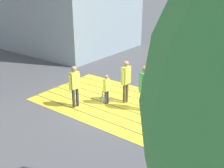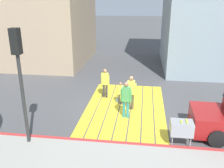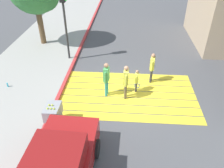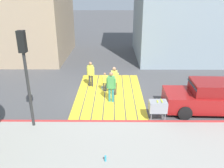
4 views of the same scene
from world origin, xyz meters
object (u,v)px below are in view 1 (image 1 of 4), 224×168
tennis_ball_cart (215,86)px  pedestrian_adult_trailing (75,84)px  car_parked_near_curb (213,64)px  pedestrian_adult_side (144,85)px  traffic_light_corner (179,66)px  pedestrian_child_with_racket (106,88)px  pedestrian_adult_lead (126,79)px

tennis_ball_cart → pedestrian_adult_trailing: (4.04, 3.45, 0.24)m
car_parked_near_curb → pedestrian_adult_side: 4.96m
traffic_light_corner → pedestrian_adult_side: size_ratio=2.49×
car_parked_near_curb → pedestrian_adult_side: pedestrian_adult_side is taller
traffic_light_corner → tennis_ball_cart: size_ratio=4.17×
car_parked_near_curb → pedestrian_adult_trailing: size_ratio=2.71×
car_parked_near_curb → tennis_ball_cart: (-0.90, 2.68, -0.04)m
pedestrian_adult_side → traffic_light_corner: bearing=127.1°
pedestrian_adult_trailing → pedestrian_child_with_racket: 1.21m
traffic_light_corner → pedestrian_adult_side: (2.56, -3.39, -2.05)m
tennis_ball_cart → pedestrian_child_with_racket: size_ratio=0.86×
car_parked_near_curb → tennis_ball_cart: bearing=108.5°
traffic_light_corner → pedestrian_child_with_racket: bearing=-37.1°
traffic_light_corner → pedestrian_adult_lead: bearing=-45.9°
car_parked_near_curb → traffic_light_corner: size_ratio=1.03×
traffic_light_corner → pedestrian_adult_trailing: (4.72, -2.10, -2.10)m
pedestrian_adult_trailing → pedestrian_child_with_racket: pedestrian_adult_trailing is taller
pedestrian_adult_lead → pedestrian_adult_trailing: pedestrian_adult_lead is taller
car_parked_near_curb → pedestrian_adult_side: bearing=78.6°
pedestrian_adult_lead → car_parked_near_curb: bearing=-111.7°
pedestrian_adult_side → pedestrian_child_with_racket: (1.40, 0.40, -0.33)m
car_parked_near_curb → traffic_light_corner: 8.70m
tennis_ball_cart → pedestrian_adult_lead: 3.43m
pedestrian_child_with_racket → traffic_light_corner: bearing=142.9°
pedestrian_adult_trailing → pedestrian_adult_lead: bearing=-131.3°
pedestrian_adult_trailing → pedestrian_adult_side: bearing=-149.3°
pedestrian_adult_trailing → tennis_ball_cart: bearing=-139.5°
traffic_light_corner → pedestrian_adult_lead: traffic_light_corner is taller
pedestrian_adult_lead → pedestrian_adult_trailing: bearing=48.7°
tennis_ball_cart → pedestrian_adult_lead: (2.77, 2.00, 0.28)m
tennis_ball_cart → pedestrian_child_with_racket: bearing=38.1°
traffic_light_corner → pedestrian_adult_side: 4.71m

